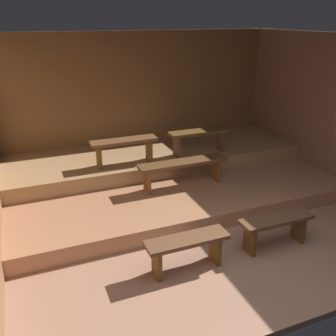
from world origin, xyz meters
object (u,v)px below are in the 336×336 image
Objects in this scene: bench_floor_right at (276,225)px; bench_middle_right at (199,136)px; bench_middle_left at (124,145)px; bench_lower_center at (183,166)px; bench_floor_left at (187,246)px.

bench_floor_right is 0.90× the size of bench_middle_right.
bench_lower_center is at bearing -42.02° from bench_middle_left.
bench_floor_left is 0.68× the size of bench_lower_center.
bench_middle_left is (-1.30, 2.33, 0.49)m from bench_floor_right.
bench_middle_left reaches higher than bench_floor_right.
bench_middle_left reaches higher than bench_lower_center.
bench_lower_center is at bearing 67.33° from bench_floor_left.
bench_floor_left is 2.71m from bench_middle_right.
bench_middle_left is (-0.06, 2.33, 0.49)m from bench_floor_left.
bench_middle_left is (-0.75, 0.68, 0.23)m from bench_lower_center.
bench_middle_right is at bearing 0.00° from bench_middle_left.
bench_floor_left is 2.38m from bench_middle_left.
bench_middle_right is at bearing 60.85° from bench_floor_left.
bench_floor_right is 2.71m from bench_middle_left.
bench_floor_left is 1.00× the size of bench_floor_right.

